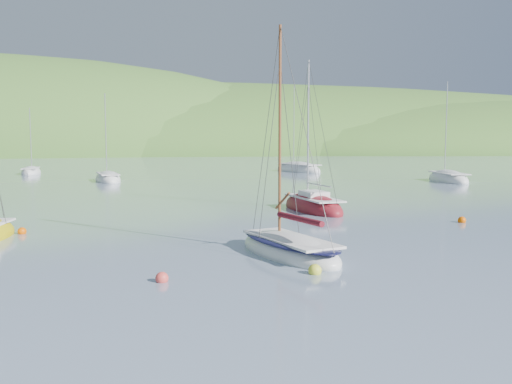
{
  "coord_description": "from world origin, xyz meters",
  "views": [
    {
      "loc": [
        -2.0,
        -19.14,
        4.88
      ],
      "look_at": [
        1.97,
        8.0,
        2.19
      ],
      "focal_mm": 40.0,
      "sensor_mm": 36.0,
      "label": 1
    }
  ],
  "objects": [
    {
      "name": "distant_sloop_b",
      "position": [
        15.15,
        57.78,
        0.21
      ],
      "size": [
        6.56,
        9.57,
        12.91
      ],
      "rotation": [
        0.0,
        0.0,
        0.41
      ],
      "color": "silver",
      "rests_on": "ground"
    },
    {
      "name": "ground",
      "position": [
        0.0,
        0.0,
        0.0
      ],
      "size": [
        700.0,
        700.0,
        0.0
      ],
      "primitive_type": "plane",
      "color": "gray",
      "rests_on": "ground"
    },
    {
      "name": "distant_sloop_d",
      "position": [
        27.42,
        38.56,
        0.19
      ],
      "size": [
        3.53,
        8.41,
        11.71
      ],
      "rotation": [
        0.0,
        0.0,
        -0.08
      ],
      "color": "silver",
      "rests_on": "ground"
    },
    {
      "name": "daysailer_white",
      "position": [
        2.69,
        3.52,
        0.23
      ],
      "size": [
        4.47,
        7.0,
        10.1
      ],
      "rotation": [
        0.0,
        0.0,
        0.34
      ],
      "color": "silver",
      "rests_on": "ground"
    },
    {
      "name": "mooring_buoys",
      "position": [
        1.91,
        4.98,
        0.12
      ],
      "size": [
        24.16,
        11.38,
        0.48
      ],
      "color": "#CDD131",
      "rests_on": "ground"
    },
    {
      "name": "shoreline_hills",
      "position": [
        -9.66,
        172.42,
        0.0
      ],
      "size": [
        690.0,
        135.0,
        56.0
      ],
      "color": "#386B28",
      "rests_on": "ground"
    },
    {
      "name": "sloop_red",
      "position": [
        7.11,
        17.2,
        0.21
      ],
      "size": [
        3.79,
        7.59,
        10.73
      ],
      "rotation": [
        0.0,
        0.0,
        0.19
      ],
      "color": "maroon",
      "rests_on": "ground"
    },
    {
      "name": "distant_sloop_c",
      "position": [
        -20.29,
        58.33,
        0.17
      ],
      "size": [
        2.94,
        6.72,
        9.32
      ],
      "rotation": [
        0.0,
        0.0,
        0.1
      ],
      "color": "silver",
      "rests_on": "ground"
    },
    {
      "name": "distant_sloop_a",
      "position": [
        -9.01,
        44.25,
        0.18
      ],
      "size": [
        4.12,
        7.65,
        10.36
      ],
      "rotation": [
        0.0,
        0.0,
        0.23
      ],
      "color": "silver",
      "rests_on": "ground"
    }
  ]
}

